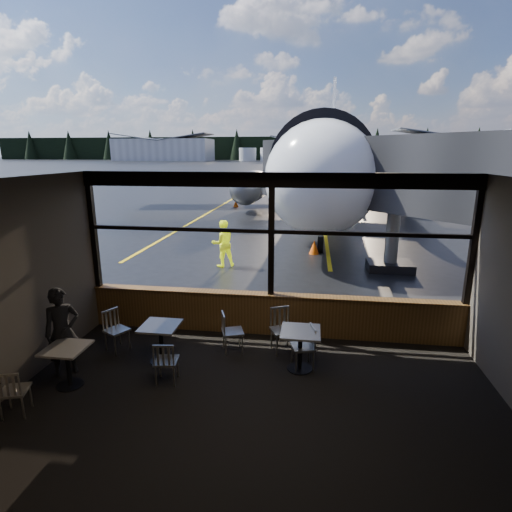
% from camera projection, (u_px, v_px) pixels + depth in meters
% --- Properties ---
extents(ground_plane, '(520.00, 520.00, 0.00)m').
position_uv_depth(ground_plane, '(311.00, 165.00, 123.81)').
color(ground_plane, black).
rests_on(ground_plane, ground).
extents(carpet_floor, '(8.00, 6.00, 0.01)m').
position_uv_depth(carpet_floor, '(249.00, 421.00, 5.94)').
color(carpet_floor, black).
rests_on(carpet_floor, ground).
extents(ceiling, '(8.00, 6.00, 0.04)m').
position_uv_depth(ceiling, '(248.00, 183.00, 5.06)').
color(ceiling, '#38332D').
rests_on(ceiling, ground).
extents(wall_back, '(8.00, 0.04, 3.50)m').
position_uv_depth(wall_back, '(177.00, 486.00, 2.63)').
color(wall_back, '#4A433B').
rests_on(wall_back, ground).
extents(window_sill, '(8.00, 0.28, 0.90)m').
position_uv_depth(window_sill, '(271.00, 315.00, 8.70)').
color(window_sill, '#553719').
rests_on(window_sill, ground).
extents(window_header, '(8.00, 0.18, 0.30)m').
position_uv_depth(window_header, '(272.00, 180.00, 7.97)').
color(window_header, black).
rests_on(window_header, ground).
extents(mullion_left, '(0.12, 0.12, 2.60)m').
position_uv_depth(mullion_left, '(93.00, 231.00, 8.80)').
color(mullion_left, black).
rests_on(mullion_left, ground).
extents(mullion_centre, '(0.12, 0.12, 2.60)m').
position_uv_depth(mullion_centre, '(271.00, 236.00, 8.26)').
color(mullion_centre, black).
rests_on(mullion_centre, ground).
extents(mullion_right, '(0.12, 0.12, 2.60)m').
position_uv_depth(mullion_right, '(474.00, 242.00, 7.73)').
color(mullion_right, black).
rests_on(mullion_right, ground).
extents(window_transom, '(8.00, 0.10, 0.08)m').
position_uv_depth(window_transom, '(271.00, 231.00, 8.24)').
color(window_transom, black).
rests_on(window_transom, ground).
extents(airliner, '(32.24, 38.00, 11.15)m').
position_uv_depth(airliner, '(331.00, 126.00, 26.22)').
color(airliner, white).
rests_on(airliner, ground_plane).
extents(jet_bridge, '(8.88, 10.85, 4.73)m').
position_uv_depth(jet_bridge, '(398.00, 200.00, 13.00)').
color(jet_bridge, '#29292B').
rests_on(jet_bridge, ground_plane).
extents(cafe_table_near, '(0.70, 0.70, 0.77)m').
position_uv_depth(cafe_table_near, '(300.00, 350.00, 7.27)').
color(cafe_table_near, '#ACA69E').
rests_on(cafe_table_near, carpet_floor).
extents(cafe_table_mid, '(0.69, 0.69, 0.76)m').
position_uv_depth(cafe_table_mid, '(161.00, 343.00, 7.55)').
color(cafe_table_mid, gray).
rests_on(cafe_table_mid, carpet_floor).
extents(cafe_table_left, '(0.66, 0.66, 0.73)m').
position_uv_depth(cafe_table_left, '(68.00, 367.00, 6.75)').
color(cafe_table_left, '#A39D96').
rests_on(cafe_table_left, carpet_floor).
extents(chair_near_e, '(0.56, 0.56, 0.83)m').
position_uv_depth(chair_near_e, '(303.00, 347.00, 7.32)').
color(chair_near_e, '#BBB6A9').
rests_on(chair_near_e, carpet_floor).
extents(chair_near_w, '(0.59, 0.59, 0.84)m').
position_uv_depth(chair_near_w, '(233.00, 332.00, 7.92)').
color(chair_near_w, beige).
rests_on(chair_near_w, carpet_floor).
extents(chair_near_n, '(0.65, 0.65, 0.90)m').
position_uv_depth(chair_near_n, '(283.00, 331.00, 7.91)').
color(chair_near_n, '#B4B0A2').
rests_on(chair_near_n, carpet_floor).
extents(chair_mid_s, '(0.49, 0.49, 0.80)m').
position_uv_depth(chair_mid_s, '(166.00, 361.00, 6.86)').
color(chair_mid_s, '#AAA69A').
rests_on(chair_mid_s, carpet_floor).
extents(chair_mid_w, '(0.63, 0.63, 0.84)m').
position_uv_depth(chair_mid_w, '(117.00, 331.00, 7.99)').
color(chair_mid_w, beige).
rests_on(chair_mid_w, carpet_floor).
extents(chair_left_s, '(0.54, 0.54, 0.79)m').
position_uv_depth(chair_left_s, '(14.00, 391.00, 6.01)').
color(chair_left_s, '#B6B1A4').
rests_on(chair_left_s, carpet_floor).
extents(passenger, '(0.70, 0.69, 1.62)m').
position_uv_depth(passenger, '(63.00, 332.00, 7.04)').
color(passenger, black).
rests_on(passenger, carpet_floor).
extents(ground_crew, '(0.99, 0.92, 1.62)m').
position_uv_depth(ground_crew, '(223.00, 243.00, 13.88)').
color(ground_crew, '#BFF219').
rests_on(ground_crew, ground_plane).
extents(cone_nose, '(0.39, 0.39, 0.55)m').
position_uv_depth(cone_nose, '(314.00, 247.00, 15.68)').
color(cone_nose, orange).
rests_on(cone_nose, ground_plane).
extents(cone_wing, '(0.38, 0.38, 0.53)m').
position_uv_depth(cone_wing, '(236.00, 203.00, 29.30)').
color(cone_wing, '#E84707').
rests_on(cone_wing, ground_plane).
extents(hangar_left, '(45.00, 18.00, 11.00)m').
position_uv_depth(hangar_left, '(164.00, 149.00, 189.41)').
color(hangar_left, silver).
rests_on(hangar_left, ground_plane).
extents(hangar_mid, '(38.00, 15.00, 10.00)m').
position_uv_depth(hangar_mid, '(312.00, 150.00, 184.84)').
color(hangar_mid, silver).
rests_on(hangar_mid, ground_plane).
extents(hangar_right, '(50.00, 20.00, 12.00)m').
position_uv_depth(hangar_right, '(455.00, 147.00, 169.76)').
color(hangar_right, silver).
rests_on(hangar_right, ground_plane).
extents(fuel_tank_a, '(8.00, 8.00, 6.00)m').
position_uv_depth(fuel_tank_a, '(248.00, 154.00, 186.54)').
color(fuel_tank_a, silver).
rests_on(fuel_tank_a, ground_plane).
extents(fuel_tank_b, '(8.00, 8.00, 6.00)m').
position_uv_depth(fuel_tank_b, '(269.00, 154.00, 185.18)').
color(fuel_tank_b, silver).
rests_on(fuel_tank_b, ground_plane).
extents(fuel_tank_c, '(8.00, 8.00, 6.00)m').
position_uv_depth(fuel_tank_c, '(290.00, 154.00, 183.83)').
color(fuel_tank_c, silver).
rests_on(fuel_tank_c, ground_plane).
extents(treeline, '(360.00, 3.00, 12.00)m').
position_uv_depth(treeline, '(313.00, 148.00, 208.55)').
color(treeline, black).
rests_on(treeline, ground_plane).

